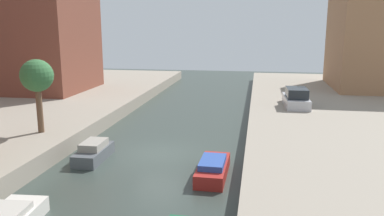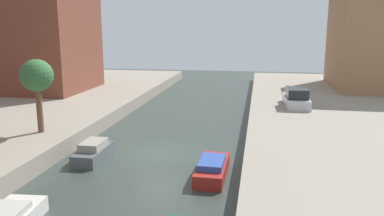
{
  "view_description": "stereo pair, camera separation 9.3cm",
  "coord_description": "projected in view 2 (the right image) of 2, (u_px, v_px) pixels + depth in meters",
  "views": [
    {
      "loc": [
        5.52,
        -20.89,
        7.31
      ],
      "look_at": [
        0.88,
        6.33,
        1.4
      ],
      "focal_mm": 36.4,
      "sensor_mm": 36.0,
      "label": 1
    },
    {
      "loc": [
        5.61,
        -20.88,
        7.31
      ],
      "look_at": [
        0.88,
        6.33,
        1.4
      ],
      "focal_mm": 36.4,
      "sensor_mm": 36.0,
      "label": 2
    }
  ],
  "objects": [
    {
      "name": "moored_boat_right_2",
      "position": [
        212.0,
        169.0,
        19.06
      ],
      "size": [
        1.41,
        3.73,
        0.94
      ],
      "color": "maroon",
      "rests_on": "ground_plane"
    },
    {
      "name": "street_tree_2",
      "position": [
        37.0,
        77.0,
        22.69
      ],
      "size": [
        1.9,
        1.9,
        4.37
      ],
      "color": "brown",
      "rests_on": "quay_left"
    },
    {
      "name": "moored_boat_left_2",
      "position": [
        93.0,
        152.0,
        21.44
      ],
      "size": [
        1.32,
        3.15,
        1.06
      ],
      "color": "#4C5156",
      "rests_on": "ground_plane"
    },
    {
      "name": "parked_car",
      "position": [
        296.0,
        99.0,
        30.67
      ],
      "size": [
        1.91,
        4.37,
        1.48
      ],
      "color": "#B7B7BC",
      "rests_on": "quay_right"
    },
    {
      "name": "ground_plane",
      "position": [
        158.0,
        153.0,
        22.58
      ],
      "size": [
        84.0,
        84.0,
        0.0
      ],
      "primitive_type": "plane",
      "color": "#333D38"
    }
  ]
}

